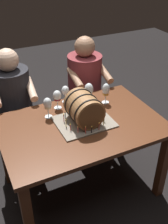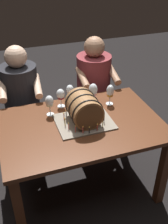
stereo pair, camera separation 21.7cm
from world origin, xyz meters
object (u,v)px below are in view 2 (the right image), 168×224
at_px(person_seated_right, 93,93).
at_px(barrel_cake, 84,110).
at_px(person_seated_left, 23,105).
at_px(wine_glass_amber, 110,92).
at_px(wine_glass_rose, 93,91).
at_px(dining_table, 81,134).
at_px(wine_glass_red, 61,95).
at_px(wine_glass_white, 49,102).
at_px(wine_glass_empty, 70,90).

bearing_deg(person_seated_right, barrel_cake, -116.42).
relative_size(person_seated_left, person_seated_right, 1.00).
bearing_deg(wine_glass_amber, wine_glass_rose, 152.76).
bearing_deg(barrel_cake, dining_table, -159.32).
bearing_deg(dining_table, wine_glass_red, 105.05).
bearing_deg(wine_glass_white, dining_table, -45.88).
relative_size(dining_table, wine_glass_rose, 6.83).
relative_size(dining_table, wine_glass_white, 7.19).
height_order(wine_glass_red, wine_glass_rose, wine_glass_rose).
height_order(dining_table, wine_glass_amber, wine_glass_amber).
relative_size(wine_glass_empty, wine_glass_red, 0.94).
relative_size(barrel_cake, person_seated_left, 0.38).
distance_m(wine_glass_amber, person_seated_left, 0.94).
xyz_separation_m(dining_table, person_seated_left, (-0.39, 0.73, -0.06)).
bearing_deg(wine_glass_amber, wine_glass_white, 179.71).
bearing_deg(dining_table, person_seated_left, 117.91).
bearing_deg(wine_glass_amber, barrel_cake, -147.67).
relative_size(wine_glass_amber, person_seated_left, 0.16).
xyz_separation_m(wine_glass_amber, wine_glass_empty, (-0.32, 0.17, -0.01)).
bearing_deg(wine_glass_white, person_seated_right, 41.22).
relative_size(wine_glass_white, person_seated_right, 0.15).
bearing_deg(person_seated_right, wine_glass_rose, -111.69).
relative_size(dining_table, barrel_cake, 2.91).
height_order(dining_table, wine_glass_empty, wine_glass_empty).
relative_size(wine_glass_red, person_seated_left, 0.15).
xyz_separation_m(wine_glass_amber, wine_glass_white, (-0.55, 0.00, -0.00)).
relative_size(wine_glass_empty, person_seated_left, 0.14).
relative_size(barrel_cake, wine_glass_amber, 2.35).
height_order(wine_glass_red, person_seated_left, person_seated_left).
relative_size(wine_glass_white, wine_glass_red, 1.06).
distance_m(wine_glass_white, wine_glass_red, 0.16).
bearing_deg(wine_glass_amber, person_seated_right, 85.14).
bearing_deg(wine_glass_rose, wine_glass_red, 173.59).
bearing_deg(wine_glass_white, wine_glass_amber, -0.29).
bearing_deg(dining_table, barrel_cake, 20.68).
relative_size(dining_table, wine_glass_red, 7.60).
bearing_deg(wine_glass_red, wine_glass_white, -140.72).
height_order(barrel_cake, wine_glass_rose, barrel_cake).
relative_size(wine_glass_amber, wine_glass_empty, 1.18).
distance_m(wine_glass_amber, wine_glass_red, 0.44).
distance_m(wine_glass_empty, wine_glass_red, 0.12).
bearing_deg(person_seated_left, barrel_cake, -59.97).
bearing_deg(barrel_cake, person_seated_left, 120.03).
distance_m(dining_table, wine_glass_red, 0.39).
bearing_deg(wine_glass_rose, wine_glass_amber, -27.24).
relative_size(wine_glass_amber, wine_glass_rose, 1.00).
distance_m(wine_glass_red, person_seated_right, 0.69).
relative_size(dining_table, wine_glass_empty, 8.11).
xyz_separation_m(wine_glass_white, wine_glass_rose, (0.41, 0.07, -0.00)).
relative_size(wine_glass_amber, wine_glass_white, 1.05).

